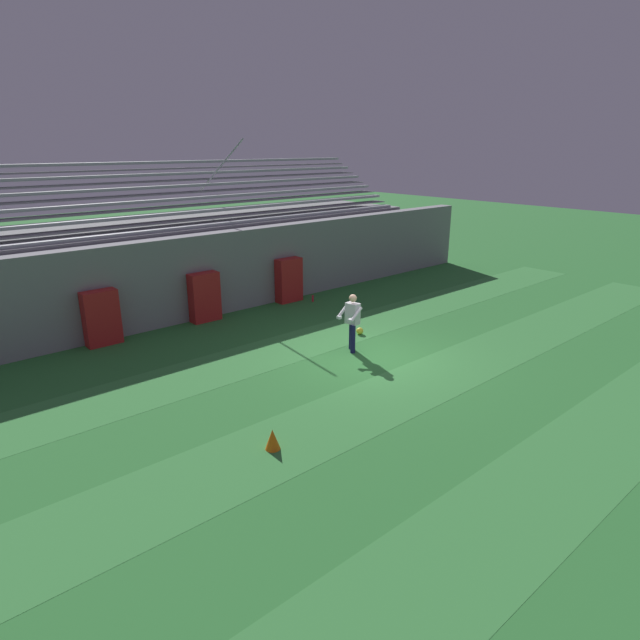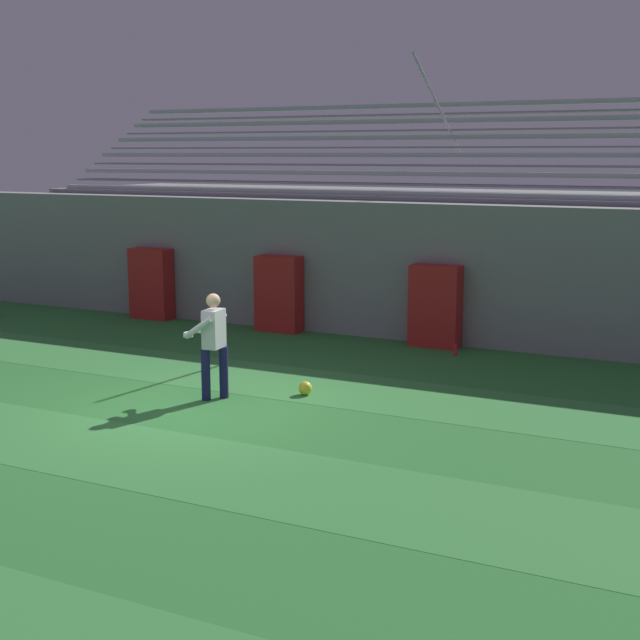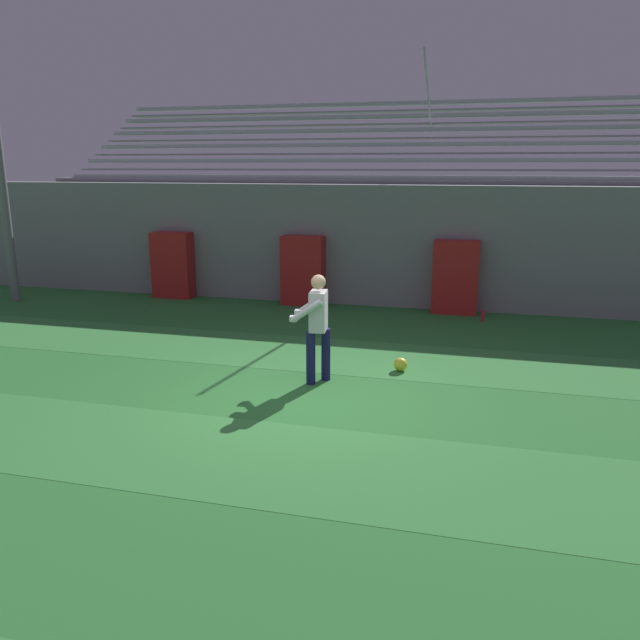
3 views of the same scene
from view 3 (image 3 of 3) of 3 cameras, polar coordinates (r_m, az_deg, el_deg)
ground_plane at (r=8.95m, az=-1.24°, el=-7.26°), size 80.00×80.00×0.00m
turf_stripe_mid at (r=7.28m, az=-5.45°, el=-12.53°), size 28.00×2.04×0.01m
turf_stripe_far at (r=10.93m, az=1.84°, el=-3.26°), size 28.00×2.04×0.01m
back_wall at (r=14.82m, az=5.63°, el=6.79°), size 24.00×0.60×2.80m
padding_pillar_gate_left at (r=14.75m, az=-1.57°, el=4.52°), size 1.00×0.44×1.63m
padding_pillar_gate_right at (r=14.19m, az=12.29°, el=3.83°), size 1.00×0.44×1.63m
padding_pillar_far_left at (r=16.01m, az=-13.31°, el=4.91°), size 1.00×0.44×1.63m
bleacher_stand at (r=17.45m, az=7.05°, el=8.21°), size 18.00×4.75×5.83m
goalkeeper at (r=9.37m, az=-0.25°, el=-0.15°), size 0.59×0.62×1.67m
soccer_ball at (r=10.18m, az=7.37°, el=-4.05°), size 0.22×0.22×0.22m
water_bottle at (r=13.72m, az=14.67°, el=0.38°), size 0.07×0.07×0.24m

